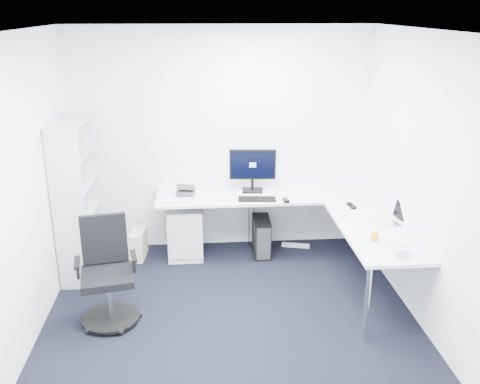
{
  "coord_description": "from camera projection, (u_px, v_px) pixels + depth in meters",
  "views": [
    {
      "loc": [
        -0.28,
        -4.21,
        2.88
      ],
      "look_at": [
        0.15,
        1.05,
        1.05
      ],
      "focal_mm": 40.0,
      "sensor_mm": 36.0,
      "label": 1
    }
  ],
  "objects": [
    {
      "name": "wall_left",
      "position": [
        12.0,
        206.0,
        4.35
      ],
      "size": [
        0.02,
        4.2,
        2.7
      ],
      "primitive_type": "cube",
      "color": "white",
      "rests_on": "ground"
    },
    {
      "name": "drawer_pedestal",
      "position": [
        185.0,
        231.0,
        6.46
      ],
      "size": [
        0.41,
        0.51,
        0.63
      ],
      "primitive_type": "cube",
      "color": "silver",
      "rests_on": "ground"
    },
    {
      "name": "l_desk",
      "position": [
        272.0,
        235.0,
        6.16
      ],
      "size": [
        2.66,
        1.49,
        0.78
      ],
      "primitive_type": null,
      "color": "silver",
      "rests_on": "ground"
    },
    {
      "name": "task_chair",
      "position": [
        107.0,
        274.0,
        5.0
      ],
      "size": [
        0.67,
        0.67,
        1.03
      ],
      "primitive_type": null,
      "rotation": [
        0.0,
        0.0,
        0.18
      ],
      "color": "black",
      "rests_on": "ground"
    },
    {
      "name": "headphones",
      "position": [
        351.0,
        205.0,
        5.94
      ],
      "size": [
        0.13,
        0.18,
        0.04
      ],
      "primitive_type": null,
      "rotation": [
        0.0,
        0.0,
        0.13
      ],
      "color": "black",
      "rests_on": "l_desk"
    },
    {
      "name": "mouse",
      "position": [
        286.0,
        200.0,
        6.09
      ],
      "size": [
        0.07,
        0.11,
        0.03
      ],
      "primitive_type": "cube",
      "rotation": [
        0.0,
        0.0,
        0.14
      ],
      "color": "black",
      "rests_on": "l_desk"
    },
    {
      "name": "tissue_box",
      "position": [
        397.0,
        249.0,
        4.81
      ],
      "size": [
        0.14,
        0.25,
        0.09
      ],
      "primitive_type": "cube",
      "rotation": [
        0.0,
        0.0,
        -0.04
      ],
      "color": "silver",
      "rests_on": "l_desk"
    },
    {
      "name": "orange_fruit",
      "position": [
        375.0,
        236.0,
        5.08
      ],
      "size": [
        0.09,
        0.09,
        0.09
      ],
      "primitive_type": "sphere",
      "color": "orange",
      "rests_on": "l_desk"
    },
    {
      "name": "ceiling",
      "position": [
        231.0,
        32.0,
        4.04
      ],
      "size": [
        4.2,
        4.2,
        0.0
      ],
      "primitive_type": "plane",
      "color": "white"
    },
    {
      "name": "bookshelf",
      "position": [
        77.0,
        199.0,
        5.88
      ],
      "size": [
        0.34,
        0.88,
        1.75
      ],
      "primitive_type": null,
      "color": "silver",
      "rests_on": "ground"
    },
    {
      "name": "ground",
      "position": [
        233.0,
        337.0,
        4.93
      ],
      "size": [
        4.2,
        4.2,
        0.0
      ],
      "primitive_type": "plane",
      "color": "black"
    },
    {
      "name": "power_strip",
      "position": [
        296.0,
        245.0,
        6.77
      ],
      "size": [
        0.35,
        0.15,
        0.04
      ],
      "primitive_type": "cube",
      "rotation": [
        0.0,
        0.0,
        -0.26
      ],
      "color": "silver",
      "rests_on": "ground"
    },
    {
      "name": "wall_front",
      "position": [
        262.0,
        352.0,
        2.51
      ],
      "size": [
        3.6,
        0.02,
        2.7
      ],
      "primitive_type": "cube",
      "color": "white",
      "rests_on": "ground"
    },
    {
      "name": "wall_right",
      "position": [
        440.0,
        194.0,
        4.62
      ],
      "size": [
        0.02,
        4.2,
        2.7
      ],
      "primitive_type": "cube",
      "color": "white",
      "rests_on": "ground"
    },
    {
      "name": "desk_phone",
      "position": [
        186.0,
        189.0,
        6.31
      ],
      "size": [
        0.23,
        0.23,
        0.14
      ],
      "primitive_type": null,
      "rotation": [
        0.0,
        0.0,
        -0.17
      ],
      "color": "#2F2F32",
      "rests_on": "l_desk"
    },
    {
      "name": "beige_pc_tower",
      "position": [
        138.0,
        244.0,
        6.44
      ],
      "size": [
        0.2,
        0.38,
        0.34
      ],
      "primitive_type": "cube",
      "rotation": [
        0.0,
        0.0,
        -0.1
      ],
      "color": "beige",
      "rests_on": "ground"
    },
    {
      "name": "black_keyboard",
      "position": [
        257.0,
        199.0,
        6.15
      ],
      "size": [
        0.44,
        0.19,
        0.02
      ],
      "primitive_type": "cube",
      "rotation": [
        0.0,
        0.0,
        -0.1
      ],
      "color": "black",
      "rests_on": "l_desk"
    },
    {
      "name": "wall_back",
      "position": [
        221.0,
        141.0,
        6.46
      ],
      "size": [
        3.6,
        0.02,
        2.7
      ],
      "primitive_type": "cube",
      "color": "white",
      "rests_on": "ground"
    },
    {
      "name": "laptop",
      "position": [
        387.0,
        214.0,
        5.46
      ],
      "size": [
        0.35,
        0.35,
        0.21
      ],
      "primitive_type": null,
      "rotation": [
        0.0,
        0.0,
        0.2
      ],
      "color": "silver",
      "rests_on": "l_desk"
    },
    {
      "name": "monitor",
      "position": [
        253.0,
        170.0,
        6.35
      ],
      "size": [
        0.57,
        0.22,
        0.53
      ],
      "primitive_type": null,
      "rotation": [
        0.0,
        0.0,
        -0.08
      ],
      "color": "black",
      "rests_on": "l_desk"
    },
    {
      "name": "white_keyboard",
      "position": [
        356.0,
        221.0,
        5.54
      ],
      "size": [
        0.14,
        0.44,
        0.01
      ],
      "primitive_type": "cube",
      "rotation": [
        0.0,
        0.0,
        0.02
      ],
      "color": "silver",
      "rests_on": "l_desk"
    },
    {
      "name": "black_pc_tower",
      "position": [
        261.0,
        236.0,
        6.54
      ],
      "size": [
        0.22,
        0.47,
        0.45
      ],
      "primitive_type": "cube",
      "rotation": [
        0.0,
        0.0,
        -0.03
      ],
      "color": "black",
      "rests_on": "ground"
    }
  ]
}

